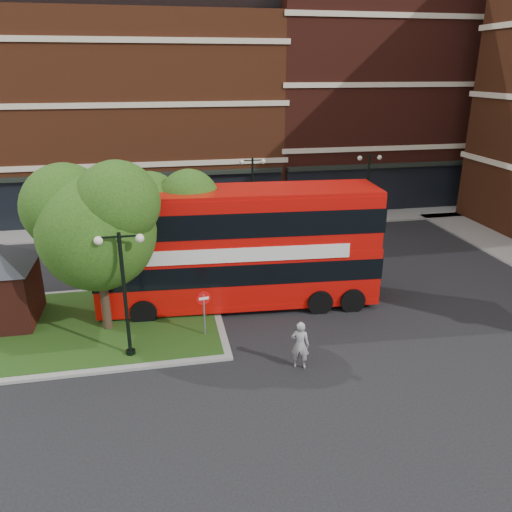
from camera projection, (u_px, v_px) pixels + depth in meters
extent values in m
plane|color=black|center=(272.00, 345.00, 19.90)|extent=(120.00, 120.00, 0.00)
cube|color=slate|center=(219.00, 225.00, 35.02)|extent=(44.00, 3.00, 0.12)
cube|color=#642E17|center=(100.00, 115.00, 38.00)|extent=(26.00, 12.00, 14.00)
cube|color=#471911|center=(372.00, 99.00, 41.67)|extent=(18.00, 12.00, 16.00)
cube|color=gray|center=(73.00, 327.00, 21.16)|extent=(12.60, 7.60, 0.12)
cube|color=#19380F|center=(73.00, 327.00, 21.16)|extent=(12.00, 7.00, 0.15)
cylinder|color=#2D2116|center=(104.00, 288.00, 20.31)|extent=(0.36, 0.36, 3.92)
sphere|color=#164411|center=(97.00, 232.00, 19.47)|extent=(4.60, 4.60, 4.60)
sphere|color=#164411|center=(66.00, 207.00, 19.57)|extent=(3.45, 3.45, 3.45)
sphere|color=#164411|center=(118.00, 203.00, 18.77)|extent=(3.22, 3.22, 3.22)
cylinder|color=#2D2116|center=(175.00, 266.00, 23.23)|extent=(0.36, 0.36, 3.47)
sphere|color=#164411|center=(173.00, 222.00, 22.49)|extent=(3.80, 3.80, 3.80)
sphere|color=#164411|center=(150.00, 203.00, 22.56)|extent=(2.85, 2.85, 2.85)
sphere|color=#164411|center=(189.00, 199.00, 21.89)|extent=(2.66, 2.66, 2.66)
cylinder|color=black|center=(125.00, 298.00, 18.19)|extent=(0.14, 0.14, 5.00)
cylinder|color=black|center=(131.00, 354.00, 19.02)|extent=(0.36, 0.36, 0.30)
cube|color=black|center=(119.00, 237.00, 17.36)|extent=(1.40, 0.06, 0.06)
sphere|color=#F2EACC|center=(98.00, 241.00, 17.27)|extent=(0.32, 0.32, 0.32)
sphere|color=#F2EACC|center=(140.00, 238.00, 17.53)|extent=(0.32, 0.32, 0.32)
cylinder|color=black|center=(253.00, 196.00, 32.69)|extent=(0.14, 0.14, 5.00)
cylinder|color=black|center=(253.00, 230.00, 33.52)|extent=(0.36, 0.36, 0.30)
cube|color=black|center=(252.00, 160.00, 31.86)|extent=(1.40, 0.06, 0.06)
sphere|color=#F2EACC|center=(242.00, 162.00, 31.77)|extent=(0.32, 0.32, 0.32)
sphere|color=#F2EACC|center=(263.00, 161.00, 32.03)|extent=(0.32, 0.32, 0.32)
cylinder|color=black|center=(367.00, 191.00, 34.16)|extent=(0.14, 0.14, 5.00)
cylinder|color=black|center=(364.00, 224.00, 34.98)|extent=(0.36, 0.36, 0.30)
cube|color=black|center=(370.00, 156.00, 33.33)|extent=(1.40, 0.06, 0.06)
sphere|color=#F2EACC|center=(360.00, 158.00, 33.24)|extent=(0.32, 0.32, 0.32)
sphere|color=#F2EACC|center=(379.00, 157.00, 33.49)|extent=(0.32, 0.32, 0.32)
cube|color=#BE0B07|center=(239.00, 270.00, 22.84)|extent=(12.70, 3.70, 2.39)
cube|color=#BE0B07|center=(238.00, 219.00, 22.00)|extent=(12.57, 3.66, 2.39)
cube|color=black|center=(238.00, 217.00, 21.96)|extent=(12.70, 3.70, 1.08)
cube|color=silver|center=(242.00, 255.00, 21.05)|extent=(9.38, 0.69, 0.63)
imported|color=gray|center=(300.00, 345.00, 18.12)|extent=(0.80, 0.67, 1.86)
imported|color=silver|center=(141.00, 223.00, 33.38)|extent=(3.76, 1.54, 1.28)
imported|color=white|center=(278.00, 221.00, 33.63)|extent=(4.54, 1.73, 1.48)
cylinder|color=slate|center=(204.00, 316.00, 20.14)|extent=(0.07, 0.07, 1.95)
cylinder|color=red|center=(204.00, 298.00, 19.86)|extent=(0.57, 0.12, 0.57)
cube|color=white|center=(204.00, 298.00, 19.86)|extent=(0.40, 0.09, 0.11)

